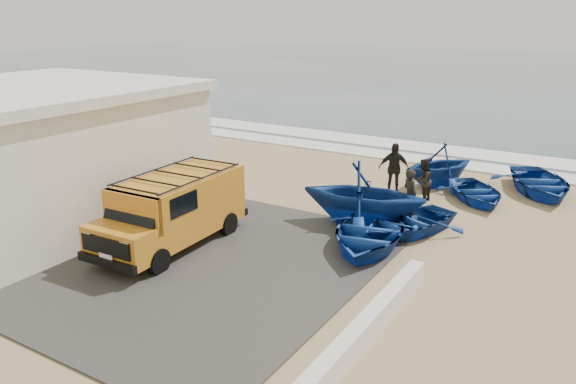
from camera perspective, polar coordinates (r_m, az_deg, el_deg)
The scene contains 17 objects.
ground at distance 16.77m, azimuth -3.47°, elevation -5.00°, with size 160.00×160.00×0.00m, color tan.
slab at distance 16.55m, azimuth -13.20°, elevation -5.68°, with size 12.00×10.00×0.05m, color #413F3C.
ocean at distance 69.53m, azimuth 24.38°, elevation 10.80°, with size 180.00×88.00×0.01m, color #385166.
surf_line at distance 26.99m, azimuth 11.23°, elevation 3.55°, with size 180.00×1.60×0.06m, color white.
surf_wash at distance 29.29m, azimuth 12.97°, elevation 4.52°, with size 180.00×2.20×0.04m, color white.
building at distance 20.03m, azimuth -25.01°, elevation 3.63°, with size 8.40×9.40×4.30m.
parapet at distance 12.11m, azimuth 8.25°, elevation -13.20°, with size 0.35×6.00×0.55m, color silver.
van at distance 16.41m, azimuth -11.55°, elevation -1.59°, with size 2.14×5.01×2.12m.
boat_near_left at distance 16.40m, azimuth 8.18°, elevation -4.07°, with size 2.96×4.14×0.86m, color #123C93.
boat_near_right at distance 17.57m, azimuth 11.97°, elevation -3.00°, with size 2.52×3.53×0.73m, color #123C93.
boat_mid_left at distance 17.88m, azimuth 7.67°, elevation -0.16°, with size 3.36×3.90×2.05m, color #123C93.
boat_mid_right at distance 21.25m, azimuth 18.57°, elevation -0.02°, with size 2.30×3.22×0.67m, color #123C93.
boat_far_left at distance 22.63m, azimuth 15.06°, elevation 2.69°, with size 2.76×3.20×1.69m, color #123C93.
boat_far_right at distance 23.04m, azimuth 24.16°, elevation 0.90°, with size 2.89×4.04×0.84m, color #123C93.
fisherman_front at distance 18.26m, azimuth 12.28°, elevation -0.44°, with size 0.66×0.43×1.81m, color black.
fisherman_middle at distance 20.53m, azimuth 13.55°, elevation 1.16°, with size 0.77×0.60×1.58m, color black.
fisherman_back at distance 21.27m, azimuth 10.68°, elevation 2.39°, with size 1.13×0.47×1.92m, color black.
Camera 1 is at (8.92, -12.65, 6.45)m, focal length 35.00 mm.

